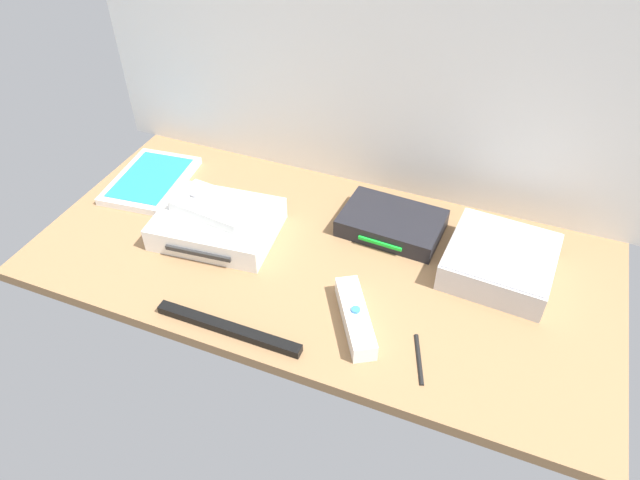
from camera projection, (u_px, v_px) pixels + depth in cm
name	position (u px, v px, depth cm)	size (l,w,h in cm)	color
ground_plane	(320.00, 261.00, 101.47)	(100.00, 48.00, 2.00)	#936D47
back_wall	(375.00, 25.00, 96.87)	(110.00, 1.20, 64.00)	white
game_console	(218.00, 224.00, 104.22)	(22.48, 18.06, 4.40)	white
mini_computer	(500.00, 261.00, 96.27)	(18.10, 18.10, 5.30)	silver
game_case	(151.00, 180.00, 116.90)	(15.56, 20.35, 1.56)	white
network_router	(392.00, 223.00, 105.18)	(18.62, 13.09, 3.40)	black
remote_wand	(355.00, 317.00, 88.47)	(10.71, 14.54, 3.40)	white
remote_classic_pad	(215.00, 206.00, 102.98)	(15.26, 9.67, 2.40)	white
sensor_bar	(228.00, 328.00, 87.84)	(24.00, 1.80, 1.40)	black
stylus_pen	(419.00, 358.00, 84.10)	(0.70, 0.70, 9.00)	black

